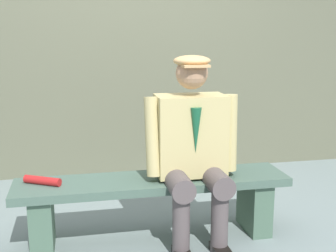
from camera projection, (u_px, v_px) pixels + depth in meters
ground_plane at (154, 238)px, 3.04m from camera, size 30.00×30.00×0.00m
bench at (153, 197)px, 2.98m from camera, size 1.80×0.39×0.43m
seated_man at (193, 143)px, 2.90m from camera, size 0.62×0.58×1.23m
rolled_magazine at (42, 181)px, 2.83m from camera, size 0.24×0.17×0.05m
stadium_wall at (124, 59)px, 4.36m from camera, size 12.00×0.24×2.23m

